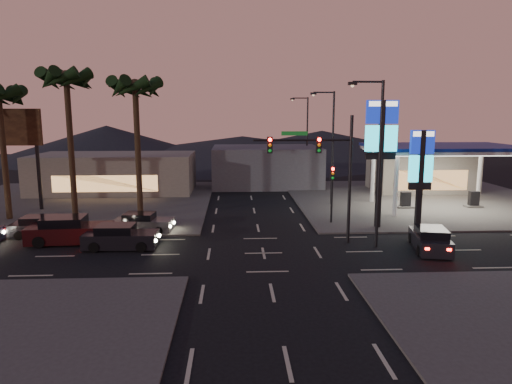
{
  "coord_description": "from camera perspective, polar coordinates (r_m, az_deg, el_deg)",
  "views": [
    {
      "loc": [
        -1.72,
        -25.69,
        8.05
      ],
      "look_at": [
        -0.25,
        3.81,
        3.0
      ],
      "focal_mm": 32.0,
      "sensor_mm": 36.0,
      "label": 1
    }
  ],
  "objects": [
    {
      "name": "corner_lot_ne",
      "position": [
        46.0,
        19.86,
        -0.89
      ],
      "size": [
        24.0,
        24.0,
        0.12
      ],
      "primitive_type": "cube",
      "color": "#47443F",
      "rests_on": "ground"
    },
    {
      "name": "pylon_sign_tall",
      "position": [
        32.86,
        15.37,
        6.47
      ],
      "size": [
        2.2,
        0.35,
        9.0
      ],
      "color": "black",
      "rests_on": "ground"
    },
    {
      "name": "corner_lot_nw",
      "position": [
        44.79,
        -21.4,
        -1.25
      ],
      "size": [
        24.0,
        24.0,
        0.12
      ],
      "primitive_type": "cube",
      "color": "#47443F",
      "rests_on": "ground"
    },
    {
      "name": "convenience_store",
      "position": [
        51.04,
        19.91,
        2.31
      ],
      "size": [
        10.0,
        6.0,
        4.0
      ],
      "primitive_type": "cube",
      "color": "#726B5B",
      "rests_on": "ground"
    },
    {
      "name": "gas_station",
      "position": [
        41.76,
        22.35,
        4.9
      ],
      "size": [
        12.2,
        8.2,
        5.47
      ],
      "color": "silver",
      "rests_on": "ground"
    },
    {
      "name": "streetlight_near",
      "position": [
        28.11,
        14.84,
        4.62
      ],
      "size": [
        2.14,
        0.25,
        10.0
      ],
      "color": "black",
      "rests_on": "ground"
    },
    {
      "name": "streetlight_far",
      "position": [
        54.41,
        6.2,
        7.19
      ],
      "size": [
        2.14,
        0.25,
        10.0
      ],
      "color": "black",
      "rests_on": "ground"
    },
    {
      "name": "hill_right",
      "position": [
        87.48,
        8.21,
        5.96
      ],
      "size": [
        50.0,
        50.0,
        5.0
      ],
      "primitive_type": "cone",
      "color": "black",
      "rests_on": "ground"
    },
    {
      "name": "palm_a",
      "position": [
        35.96,
        -14.84,
        11.58
      ],
      "size": [
        4.41,
        4.41,
        10.86
      ],
      "color": "black",
      "rests_on": "ground"
    },
    {
      "name": "pylon_sign_short",
      "position": [
        32.94,
        19.92,
        3.21
      ],
      "size": [
        1.6,
        0.35,
        7.0
      ],
      "color": "black",
      "rests_on": "ground"
    },
    {
      "name": "streetlight_mid",
      "position": [
        40.66,
        9.3,
        6.28
      ],
      "size": [
        2.14,
        0.25,
        10.0
      ],
      "color": "black",
      "rests_on": "ground"
    },
    {
      "name": "palm_b",
      "position": [
        37.32,
        -22.57,
        11.93
      ],
      "size": [
        4.41,
        4.41,
        11.46
      ],
      "color": "black",
      "rests_on": "ground"
    },
    {
      "name": "ground",
      "position": [
        26.98,
        0.94,
        -7.66
      ],
      "size": [
        140.0,
        140.0,
        0.0
      ],
      "primitive_type": "plane",
      "color": "black",
      "rests_on": "ground"
    },
    {
      "name": "hill_left",
      "position": [
        88.94,
        -18.13,
        5.97
      ],
      "size": [
        40.0,
        40.0,
        6.0
      ],
      "primitive_type": "cone",
      "color": "black",
      "rests_on": "ground"
    },
    {
      "name": "hill_center",
      "position": [
        85.92,
        -1.71,
        5.66
      ],
      "size": [
        60.0,
        60.0,
        4.0
      ],
      "primitive_type": "cone",
      "color": "black",
      "rests_on": "ground"
    },
    {
      "name": "suv_station",
      "position": [
        29.28,
        20.93,
        -5.57
      ],
      "size": [
        2.6,
        4.51,
        1.42
      ],
      "color": "black",
      "rests_on": "ground"
    },
    {
      "name": "billboard",
      "position": [
        43.04,
        -28.91,
        6.22
      ],
      "size": [
        6.0,
        0.3,
        8.5
      ],
      "color": "black",
      "rests_on": "ground"
    },
    {
      "name": "building_far_west",
      "position": [
        49.62,
        -17.17,
        2.26
      ],
      "size": [
        16.0,
        8.0,
        4.0
      ],
      "primitive_type": "cube",
      "color": "#726B5B",
      "rests_on": "ground"
    },
    {
      "name": "traffic_signal_mast",
      "position": [
        28.36,
        8.32,
        3.89
      ],
      "size": [
        6.1,
        0.39,
        8.0
      ],
      "color": "black",
      "rests_on": "ground"
    },
    {
      "name": "car_lane_b_mid",
      "position": [
        33.6,
        -25.07,
        -3.97
      ],
      "size": [
        4.3,
        1.96,
        1.38
      ],
      "color": "black",
      "rests_on": "ground"
    },
    {
      "name": "car_lane_a_mid",
      "position": [
        31.21,
        -22.32,
        -4.5
      ],
      "size": [
        5.31,
        2.48,
        1.69
      ],
      "color": "black",
      "rests_on": "ground"
    },
    {
      "name": "car_lane_b_front",
      "position": [
        32.53,
        -13.99,
        -3.8
      ],
      "size": [
        4.22,
        2.09,
        1.33
      ],
      "color": "#575759",
      "rests_on": "ground"
    },
    {
      "name": "car_lane_a_front",
      "position": [
        28.97,
        -16.63,
        -5.46
      ],
      "size": [
        4.52,
        1.99,
        1.46
      ],
      "color": "black",
      "rests_on": "ground"
    },
    {
      "name": "building_far_mid",
      "position": [
        52.15,
        1.26,
        3.26
      ],
      "size": [
        12.0,
        9.0,
        4.4
      ],
      "primitive_type": "cube",
      "color": "#4C4C51",
      "rests_on": "ground"
    },
    {
      "name": "pedestal_signal",
      "position": [
        33.85,
        9.5,
        0.86
      ],
      "size": [
        0.32,
        0.39,
        4.3
      ],
      "color": "black",
      "rests_on": "ground"
    }
  ]
}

